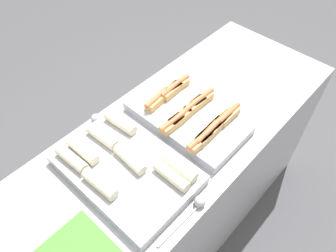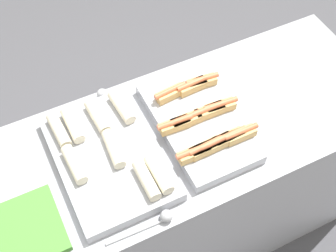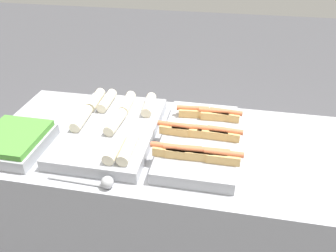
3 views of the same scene
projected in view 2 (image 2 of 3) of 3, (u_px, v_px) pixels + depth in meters
The scene contains 7 objects.
ground_plane at pixel (183, 226), 2.63m from camera, with size 12.00×12.00×0.00m, color #4C4C51.
counter at pixel (186, 186), 2.25m from camera, with size 1.74×0.69×0.94m.
tray_hotdogs at pixel (199, 121), 1.85m from camera, with size 0.35×0.54×0.10m.
tray_wraps at pixel (108, 155), 1.76m from camera, with size 0.38×0.55×0.10m.
tray_side_front at pixel (29, 233), 1.58m from camera, with size 0.25×0.28×0.07m.
serving_spoon_near at pixel (161, 219), 1.62m from camera, with size 0.25×0.05×0.05m.
serving_spoon_far at pixel (97, 96), 1.95m from camera, with size 0.26×0.05×0.05m.
Camera 2 is at (-0.56, -0.94, 2.46)m, focal length 50.00 mm.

